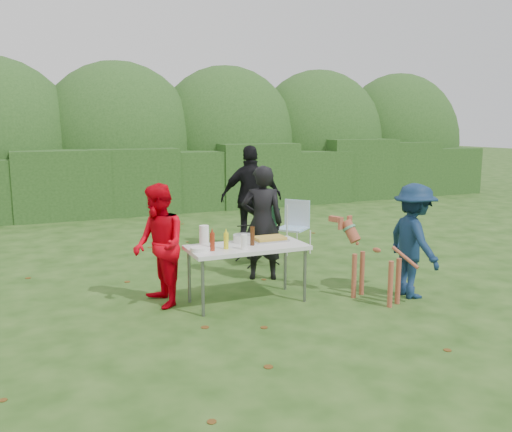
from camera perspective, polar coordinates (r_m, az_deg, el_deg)
name	(u,v)px	position (r m, az deg, el deg)	size (l,w,h in m)	color
ground	(254,306)	(6.87, -0.20, -9.48)	(80.00, 80.00, 0.00)	#1E4211
hedge_row	(131,179)	(14.27, -13.00, 3.77)	(22.00, 1.40, 1.70)	#23471C
shrub_backdrop	(120,148)	(15.79, -14.17, 7.00)	(20.00, 2.60, 3.20)	#3D6628
folding_table	(247,250)	(6.84, -0.95, -3.56)	(1.50, 0.70, 0.74)	silver
person_cook	(262,223)	(7.86, 0.65, -0.72)	(0.61, 0.40, 1.67)	black
person_red_jacket	(159,246)	(6.80, -10.18, -3.09)	(0.75, 0.58, 1.54)	red
person_black_puffy	(251,198)	(9.77, -0.50, 1.94)	(1.10, 0.46, 1.88)	black
child	(414,241)	(7.35, 16.27, -2.52)	(0.97, 0.56, 1.50)	#102747
dog	(376,262)	(7.11, 12.55, -4.78)	(1.07, 0.43, 1.02)	#A44F36
camping_chair	(257,235)	(8.80, 0.12, -2.00)	(0.59, 0.59, 0.94)	#11311C
lawn_chair	(292,226)	(9.63, 3.83, -1.09)	(0.54, 0.54, 0.92)	#459BD6
food_tray	(269,240)	(7.11, 1.43, -2.54)	(0.45, 0.30, 0.02)	#B7B7BA
focaccia_bread	(269,238)	(7.10, 1.43, -2.32)	(0.40, 0.26, 0.04)	gold
mustard_bottle	(226,241)	(6.63, -3.16, -2.64)	(0.06, 0.06, 0.20)	yellow
ketchup_bottle	(212,242)	(6.55, -4.62, -2.73)	(0.06, 0.06, 0.22)	maroon
beer_bottle	(252,236)	(6.82, -0.39, -2.12)	(0.06, 0.06, 0.24)	#47230F
paper_towel_roll	(204,236)	(6.81, -5.48, -2.08)	(0.12, 0.12, 0.26)	white
cup_stack	(244,242)	(6.62, -1.25, -2.75)	(0.08, 0.08, 0.18)	white
pasta_bowl	(243,238)	(7.01, -1.37, -2.37)	(0.26, 0.26, 0.10)	silver
plate_stack	(200,249)	(6.56, -5.88, -3.48)	(0.24, 0.24, 0.05)	white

